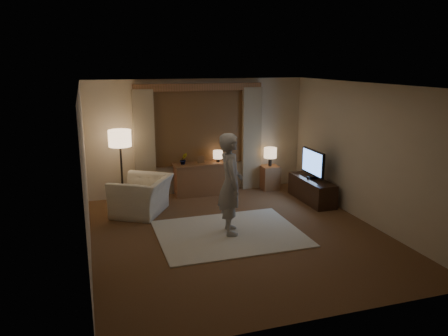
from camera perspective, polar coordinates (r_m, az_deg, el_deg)
name	(u,v)px	position (r m, az deg, el deg)	size (l,w,h in m)	color
room	(230,155)	(7.86, 0.76, 1.74)	(5.04, 5.54, 2.64)	brown
rug	(229,233)	(7.81, 0.69, -8.52)	(2.50, 2.00, 0.02)	beige
sideboard	(201,180)	(9.95, -2.99, -1.53)	(1.20, 0.40, 0.70)	brown
picture_frame	(201,160)	(9.84, -3.03, 1.00)	(0.16, 0.02, 0.20)	brown
plant	(184,159)	(9.74, -5.31, 1.13)	(0.17, 0.13, 0.30)	#999999
table_lamp_sideboard	(218,155)	(9.92, -0.80, 1.71)	(0.22, 0.22, 0.30)	black
floor_lamp	(120,142)	(9.25, -13.42, 3.27)	(0.47, 0.47, 1.60)	black
armchair	(142,196)	(8.86, -10.67, -3.58)	(1.13, 0.99, 0.73)	beige
side_table	(270,177)	(10.45, 5.98, -1.23)	(0.40, 0.40, 0.56)	brown
table_lamp_side	(270,153)	(10.32, 6.06, 1.92)	(0.30, 0.30, 0.44)	black
tv_stand	(312,190)	(9.69, 11.38, -2.82)	(0.45, 1.40, 0.50)	black
tv	(313,163)	(9.54, 11.55, 0.64)	(0.22, 0.88, 0.64)	black
person	(230,184)	(7.55, 0.85, -2.08)	(0.65, 0.43, 1.78)	gray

